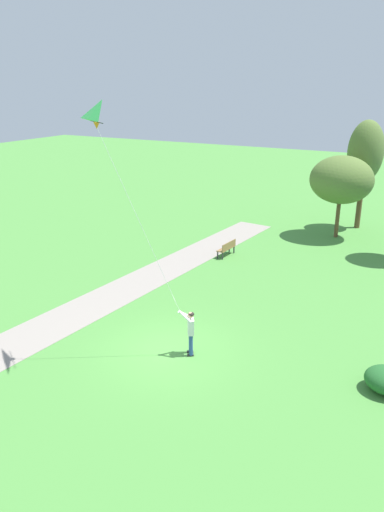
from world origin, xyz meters
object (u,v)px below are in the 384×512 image
object	(u,v)px
person_kite_flyer	(190,329)
tree_lakeside_far	(366,153)
flying_kite	(103,116)
park_bench_near_walkway	(227,248)
tree_treeline_left	(341,180)

from	to	relation	value
person_kite_flyer	tree_lakeside_far	distance (m)	20.85
tree_lakeside_far	flying_kite	bearing A→B (deg)	-101.83
flying_kite	park_bench_near_walkway	distance (m)	14.45
tree_treeline_left	person_kite_flyer	bearing A→B (deg)	-94.57
park_bench_near_walkway	tree_treeline_left	world-z (taller)	tree_treeline_left
flying_kite	tree_lakeside_far	size ratio (longest dim) A/B	0.99
flying_kite	tree_treeline_left	xyz separation A→B (m)	(3.75, 18.78, -4.80)
person_kite_flyer	flying_kite	bearing A→B (deg)	-149.83
flying_kite	tree_lakeside_far	xyz separation A→B (m)	(4.54, 21.69, -3.39)
person_kite_flyer	tree_lakeside_far	bearing A→B (deg)	83.85
park_bench_near_walkway	tree_treeline_left	xyz separation A→B (m)	(4.73, 6.82, 3.26)
tree_lakeside_far	tree_treeline_left	bearing A→B (deg)	-105.34
flying_kite	tree_treeline_left	bearing A→B (deg)	78.72
park_bench_near_walkway	tree_lakeside_far	size ratio (longest dim) A/B	0.21
park_bench_near_walkway	person_kite_flyer	bearing A→B (deg)	-72.49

